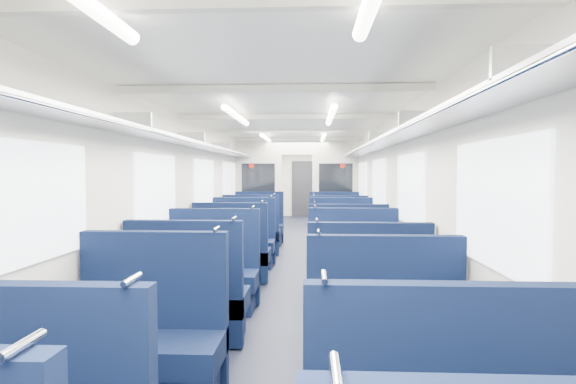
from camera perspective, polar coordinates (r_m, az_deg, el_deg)
name	(u,v)px	position (r m, az deg, el deg)	size (l,w,h in m)	color
floor	(292,265)	(8.12, 0.53, -8.95)	(2.80, 18.00, 0.01)	black
ceiling	(292,128)	(7.99, 0.53, 7.80)	(2.80, 18.00, 0.01)	silver
wall_left	(211,197)	(8.15, -9.35, -0.60)	(0.02, 18.00, 2.35)	beige
dado_left	(213,244)	(8.23, -9.21, -6.35)	(0.03, 17.90, 0.70)	black
wall_right	(375,197)	(8.04, 10.55, -0.65)	(0.02, 18.00, 2.35)	beige
dado_right	(373,246)	(8.12, 10.40, -6.48)	(0.03, 17.90, 0.70)	black
wall_far	(302,184)	(16.96, 1.75, 1.01)	(2.80, 0.02, 2.35)	beige
luggage_rack_left	(222,151)	(8.11, -8.10, 5.03)	(0.36, 17.40, 0.18)	#B2B5BA
luggage_rack_right	(364,150)	(8.01, 9.27, 5.06)	(0.36, 17.40, 0.18)	#B2B5BA
windows	(291,184)	(7.51, 0.39, 1.04)	(2.78, 15.60, 0.75)	white
ceiling_fittings	(292,131)	(7.73, 0.46, 7.53)	(2.70, 16.06, 0.11)	beige
end_door	(302,189)	(16.91, 1.75, 0.41)	(0.75, 0.06, 2.00)	black
bulkhead	(297,188)	(10.56, 1.10, 0.43)	(2.80, 0.10, 2.35)	beige
seat_6	(149,346)	(3.61, -16.72, -17.65)	(1.08, 0.60, 1.20)	#0A1533
seat_7	(388,358)	(3.34, 12.10, -19.30)	(1.08, 0.60, 1.20)	#0A1533
seat_8	(189,303)	(4.60, -12.07, -13.18)	(1.08, 0.60, 1.20)	#0A1533
seat_9	(367,309)	(4.39, 9.68, -13.94)	(1.08, 0.60, 1.20)	#0A1533
seat_10	(212,278)	(5.60, -9.25, -10.33)	(1.08, 0.60, 1.20)	#0A1533
seat_11	(354,276)	(5.65, 8.07, -10.19)	(1.08, 0.60, 1.20)	#0A1533
seat_12	(232,257)	(6.90, -6.87, -7.88)	(1.08, 0.60, 1.20)	#0A1533
seat_13	(347,261)	(6.61, 7.28, -8.33)	(1.08, 0.60, 1.20)	#0A1533
seat_14	(243,245)	(7.97, -5.53, -6.47)	(1.08, 0.60, 1.20)	#0A1533
seat_15	(341,245)	(7.93, 6.53, -6.51)	(1.08, 0.60, 1.20)	#0A1533
seat_16	(252,235)	(9.12, -4.46, -5.33)	(1.08, 0.60, 1.20)	#0A1533
seat_17	(338,237)	(8.89, 6.13, -5.54)	(1.08, 0.60, 1.20)	#0A1533
seat_18	(259,228)	(10.29, -3.61, -4.44)	(1.08, 0.60, 1.20)	#0A1533
seat_19	(334,229)	(10.15, 5.71, -4.54)	(1.08, 0.60, 1.20)	#0A1533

